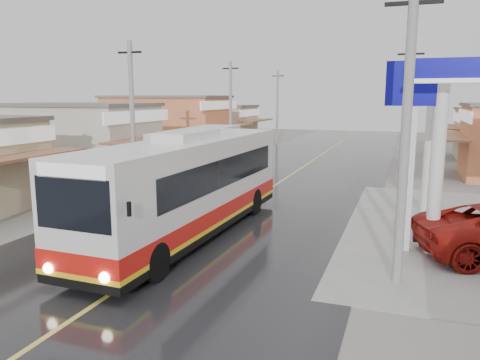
{
  "coord_description": "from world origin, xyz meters",
  "views": [
    {
      "loc": [
        7.02,
        -13.02,
        5.08
      ],
      "look_at": [
        1.25,
        3.18,
        2.02
      ],
      "focal_mm": 35.0,
      "sensor_mm": 36.0,
      "label": 1
    }
  ],
  "objects_px": {
    "tricycle_near": "(125,171)",
    "coach_bus": "(190,186)",
    "second_bus": "(199,153)",
    "cyclist": "(141,189)"
  },
  "relations": [
    {
      "from": "second_bus",
      "to": "cyclist",
      "type": "bearing_deg",
      "value": -92.21
    },
    {
      "from": "second_bus",
      "to": "cyclist",
      "type": "relative_size",
      "value": 4.31
    },
    {
      "from": "second_bus",
      "to": "tricycle_near",
      "type": "bearing_deg",
      "value": -131.52
    },
    {
      "from": "second_bus",
      "to": "cyclist",
      "type": "height_order",
      "value": "second_bus"
    },
    {
      "from": "coach_bus",
      "to": "second_bus",
      "type": "relative_size",
      "value": 1.3
    },
    {
      "from": "tricycle_near",
      "to": "coach_bus",
      "type": "bearing_deg",
      "value": -37.26
    },
    {
      "from": "second_bus",
      "to": "tricycle_near",
      "type": "xyz_separation_m",
      "value": [
        -2.91,
        -3.7,
        -0.7
      ]
    },
    {
      "from": "second_bus",
      "to": "cyclist",
      "type": "xyz_separation_m",
      "value": [
        0.13,
        -6.98,
        -0.96
      ]
    },
    {
      "from": "cyclist",
      "to": "tricycle_near",
      "type": "xyz_separation_m",
      "value": [
        -3.04,
        3.29,
        0.26
      ]
    },
    {
      "from": "coach_bus",
      "to": "second_bus",
      "type": "xyz_separation_m",
      "value": [
        -4.58,
        10.81,
        -0.17
      ]
    }
  ]
}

